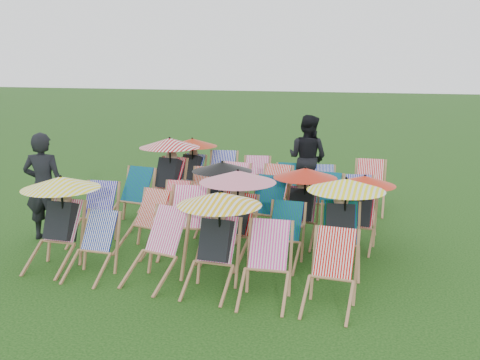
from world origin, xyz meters
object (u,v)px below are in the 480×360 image
(deckchair_5, at_px, (330,273))
(person_left, at_px, (44,186))
(person_rear, at_px, (307,158))
(deckchair_0, at_px, (57,220))
(deckchair_29, at_px, (369,187))

(deckchair_5, height_order, person_left, person_left)
(deckchair_5, distance_m, person_rear, 5.36)
(deckchair_5, xyz_separation_m, person_rear, (-1.31, 5.18, 0.48))
(deckchair_0, bearing_deg, person_rear, 60.16)
(deckchair_5, bearing_deg, person_rear, 105.86)
(person_left, bearing_deg, deckchair_29, -162.99)
(person_rear, bearing_deg, deckchair_5, 121.51)
(deckchair_0, relative_size, person_left, 0.73)
(deckchair_5, xyz_separation_m, person_left, (-4.99, 1.19, 0.46))
(deckchair_0, height_order, person_left, person_left)
(deckchair_0, relative_size, person_rear, 0.71)
(deckchair_5, relative_size, deckchair_29, 0.91)
(deckchair_29, bearing_deg, person_left, -147.81)
(deckchair_0, bearing_deg, deckchair_5, -4.01)
(deckchair_29, height_order, person_left, person_left)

